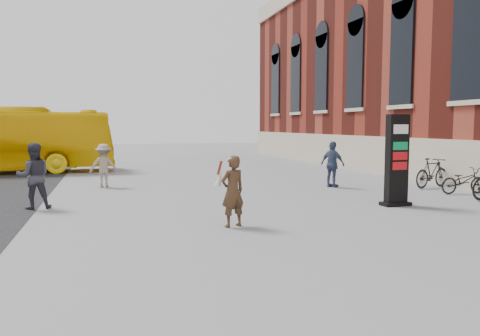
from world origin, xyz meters
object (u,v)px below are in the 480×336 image
object	(u,v)px
pedestrian_c	(333,164)
bike_6	(464,181)
info_pylon	(397,160)
woman	(232,190)
bike_7	(432,173)
pedestrian_b	(104,166)
pedestrian_a	(34,176)

from	to	relation	value
pedestrian_c	bike_6	world-z (taller)	pedestrian_c
info_pylon	woman	world-z (taller)	info_pylon
bike_6	pedestrian_c	bearing A→B (deg)	54.85
info_pylon	woman	distance (m)	5.53
bike_6	bike_7	xyz separation A→B (m)	(0.00, 1.63, 0.11)
pedestrian_b	bike_7	distance (m)	12.36
pedestrian_a	bike_6	bearing A→B (deg)	166.47
pedestrian_c	pedestrian_a	bearing A→B (deg)	72.28
woman	pedestrian_a	size ratio (longest dim) A/B	0.89
pedestrian_c	bike_7	xyz separation A→B (m)	(3.53, -1.14, -0.30)
pedestrian_a	pedestrian_b	size ratio (longest dim) A/B	1.13
pedestrian_c	info_pylon	bearing A→B (deg)	150.34
pedestrian_a	pedestrian_c	xyz separation A→B (m)	(10.15, 1.89, -0.06)
pedestrian_a	bike_6	distance (m)	13.72
pedestrian_a	pedestrian_c	distance (m)	10.33
pedestrian_a	pedestrian_b	bearing A→B (deg)	-123.12
pedestrian_a	pedestrian_b	distance (m)	4.69
pedestrian_a	bike_6	xyz separation A→B (m)	(13.68, -0.87, -0.48)
info_pylon	pedestrian_a	size ratio (longest dim) A/B	1.43
pedestrian_b	bike_6	world-z (taller)	pedestrian_b
pedestrian_c	woman	bearing A→B (deg)	107.95
pedestrian_c	pedestrian_b	bearing A→B (deg)	45.53
woman	bike_7	bearing A→B (deg)	-171.67
pedestrian_c	bike_7	distance (m)	3.72
pedestrian_a	pedestrian_b	xyz separation A→B (m)	(1.85, 4.31, -0.11)
pedestrian_a	pedestrian_c	world-z (taller)	pedestrian_a
pedestrian_b	bike_7	xyz separation A→B (m)	(11.83, -3.55, -0.25)
bike_7	bike_6	bearing A→B (deg)	162.80
pedestrian_b	pedestrian_a	bearing A→B (deg)	73.50
bike_7	pedestrian_c	bearing A→B (deg)	54.88
pedestrian_b	pedestrian_c	distance (m)	8.65
info_pylon	bike_7	world-z (taller)	info_pylon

